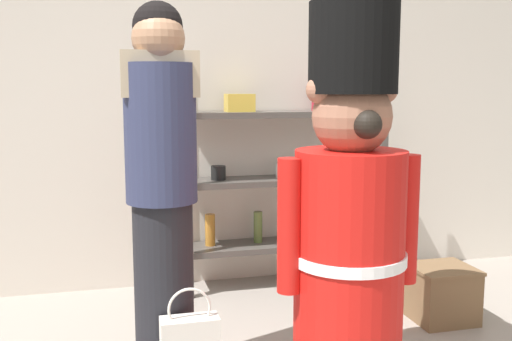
{
  "coord_description": "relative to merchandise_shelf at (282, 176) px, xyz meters",
  "views": [
    {
      "loc": [
        -0.46,
        -1.86,
        1.37
      ],
      "look_at": [
        0.17,
        0.65,
        1.0
      ],
      "focal_mm": 41.15,
      "sensor_mm": 36.0,
      "label": 1
    }
  ],
  "objects": [
    {
      "name": "person_shopper",
      "position": [
        -0.93,
        -1.23,
        0.17
      ],
      "size": [
        0.33,
        0.32,
        1.74
      ],
      "color": "black",
      "rests_on": "ground_plane"
    },
    {
      "name": "merchandise_shelf",
      "position": [
        0.0,
        0.0,
        0.0
      ],
      "size": [
        1.41,
        0.35,
        1.52
      ],
      "color": "#4C4742",
      "rests_on": "ground_plane"
    },
    {
      "name": "display_crate",
      "position": [
        0.72,
        -0.89,
        -0.6
      ],
      "size": [
        0.36,
        0.33,
        0.33
      ],
      "color": "brown",
      "rests_on": "ground_plane"
    },
    {
      "name": "teddy_bear_guard",
      "position": [
        -0.11,
        -1.44,
        0.02
      ],
      "size": [
        0.68,
        0.52,
        1.73
      ],
      "color": "red",
      "rests_on": "ground_plane"
    },
    {
      "name": "back_wall",
      "position": [
        -0.69,
        0.22,
        0.54
      ],
      "size": [
        6.4,
        0.12,
        2.6
      ],
      "primitive_type": "cube",
      "color": "silver",
      "rests_on": "ground_plane"
    }
  ]
}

